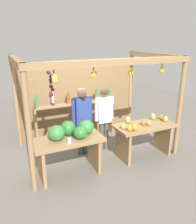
% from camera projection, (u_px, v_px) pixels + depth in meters
% --- Properties ---
extents(ground_plane, '(12.00, 12.00, 0.00)m').
position_uv_depth(ground_plane, '(95.00, 149.00, 5.57)').
color(ground_plane, slate).
rests_on(ground_plane, ground).
extents(market_stall, '(3.35, 2.13, 2.25)m').
position_uv_depth(market_stall, '(86.00, 92.00, 5.55)').
color(market_stall, '#99754C').
rests_on(market_stall, ground).
extents(fruit_counter_left, '(1.36, 0.66, 1.06)m').
position_uv_depth(fruit_counter_left, '(70.00, 139.00, 4.38)').
color(fruit_counter_left, '#99754C').
rests_on(fruit_counter_left, ground).
extents(fruit_counter_right, '(1.36, 0.64, 0.92)m').
position_uv_depth(fruit_counter_right, '(144.00, 132.00, 5.08)').
color(fruit_counter_right, '#99754C').
rests_on(fruit_counter_right, ground).
extents(bottle_shelf_unit, '(2.15, 0.22, 1.35)m').
position_uv_depth(bottle_shelf_unit, '(76.00, 110.00, 5.89)').
color(bottle_shelf_unit, '#99754C').
rests_on(bottle_shelf_unit, ground).
extents(vendor_man, '(0.48, 0.21, 1.57)m').
position_uv_depth(vendor_man, '(82.00, 116.00, 5.04)').
color(vendor_man, '#415359').
rests_on(vendor_man, ground).
extents(vendor_woman, '(0.48, 0.21, 1.52)m').
position_uv_depth(vendor_woman, '(104.00, 114.00, 5.27)').
color(vendor_woman, '#55534B').
rests_on(vendor_woman, ground).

